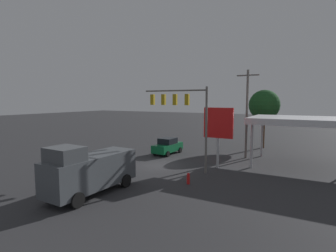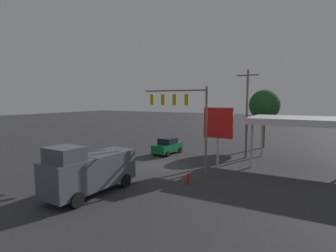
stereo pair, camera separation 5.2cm
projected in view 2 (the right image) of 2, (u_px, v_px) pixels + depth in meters
The scene contains 9 objects.
ground_plane at pixel (158, 165), 26.03m from camera, with size 200.00×200.00×0.00m, color #2D2D30.
traffic_signal_assembly at pixel (181, 108), 23.74m from camera, with size 6.32×0.43×7.61m.
utility_pole at pixel (247, 112), 28.77m from camera, with size 2.40×0.26×9.73m.
gas_station_canopy at pixel (310, 121), 24.93m from camera, with size 10.69×7.02×4.78m.
price_sign at pixel (218, 125), 24.60m from camera, with size 2.80×0.27×5.75m.
sedan_waiting at pixel (168, 146), 31.43m from camera, with size 2.26×4.49×1.93m.
delivery_truck at pixel (89, 170), 17.90m from camera, with size 2.78×6.89×3.58m.
street_tree at pixel (264, 105), 34.86m from camera, with size 4.02×4.02×7.81m.
fire_hydrant at pixel (188, 178), 20.16m from camera, with size 0.24×0.24×0.88m.
Camera 2 is at (-13.22, 21.84, 6.47)m, focal length 28.00 mm.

